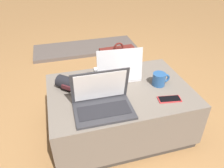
# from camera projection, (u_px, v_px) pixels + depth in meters

# --- Properties ---
(ground_plane) EXTENTS (14.00, 14.00, 0.00)m
(ground_plane) POSITION_uv_depth(u_px,v_px,m) (119.00, 128.00, 1.80)
(ground_plane) COLOR #9E7042
(ottoman) EXTENTS (1.03, 0.71, 0.39)m
(ottoman) POSITION_uv_depth(u_px,v_px,m) (119.00, 110.00, 1.69)
(ottoman) COLOR #3D3832
(ottoman) RESTS_ON ground_plane
(laptop_near) EXTENTS (0.38, 0.25, 0.25)m
(laptop_near) POSITION_uv_depth(u_px,v_px,m) (103.00, 102.00, 1.37)
(laptop_near) COLOR #333338
(laptop_near) RESTS_ON ottoman
(laptop_far) EXTENTS (0.35, 0.28, 0.27)m
(laptop_far) POSITION_uv_depth(u_px,v_px,m) (118.00, 71.00, 1.69)
(laptop_far) COLOR silver
(laptop_far) RESTS_ON ottoman
(cell_phone) EXTENTS (0.16, 0.09, 0.01)m
(cell_phone) POSITION_uv_depth(u_px,v_px,m) (169.00, 99.00, 1.48)
(cell_phone) COLOR red
(cell_phone) RESTS_ON ottoman
(backpack) EXTENTS (0.33, 0.23, 0.54)m
(backpack) POSITION_uv_depth(u_px,v_px,m) (118.00, 73.00, 2.10)
(backpack) COLOR #5B1E19
(backpack) RESTS_ON ground_plane
(wrist_brace) EXTENTS (0.22, 0.21, 0.09)m
(wrist_brace) POSITION_uv_depth(u_px,v_px,m) (71.00, 84.00, 1.56)
(wrist_brace) COLOR black
(wrist_brace) RESTS_ON ottoman
(coffee_mug) EXTENTS (0.14, 0.10, 0.10)m
(coffee_mug) POSITION_uv_depth(u_px,v_px,m) (160.00, 79.00, 1.61)
(coffee_mug) COLOR #285693
(coffee_mug) RESTS_ON ottoman
(fireplace_hearth) EXTENTS (1.40, 0.50, 0.04)m
(fireplace_hearth) POSITION_uv_depth(u_px,v_px,m) (85.00, 48.00, 3.06)
(fireplace_hearth) COLOR #564C47
(fireplace_hearth) RESTS_ON ground_plane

